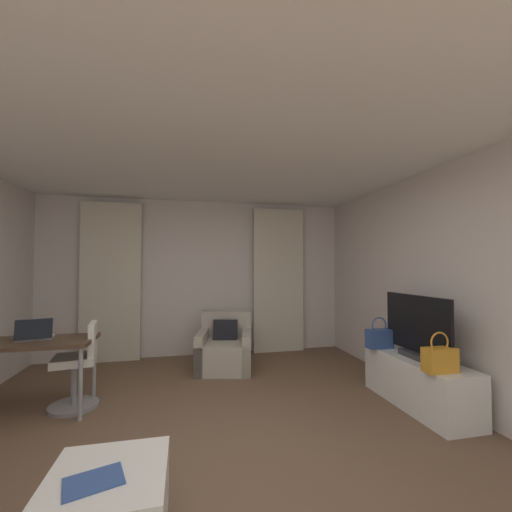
% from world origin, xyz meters
% --- Properties ---
extents(ground_plane, '(12.00, 12.00, 0.00)m').
position_xyz_m(ground_plane, '(0.00, 0.00, 0.00)').
color(ground_plane, brown).
extents(wall_window, '(5.12, 0.06, 2.60)m').
position_xyz_m(wall_window, '(0.00, 3.03, 1.30)').
color(wall_window, silver).
rests_on(wall_window, ground).
extents(wall_right, '(0.06, 6.12, 2.60)m').
position_xyz_m(wall_right, '(2.53, 0.00, 1.30)').
color(wall_right, silver).
rests_on(wall_right, ground).
extents(ceiling, '(5.12, 6.12, 0.06)m').
position_xyz_m(ceiling, '(0.00, 0.00, 2.63)').
color(ceiling, white).
rests_on(ceiling, wall_left).
extents(curtain_left_panel, '(0.90, 0.06, 2.50)m').
position_xyz_m(curtain_left_panel, '(-1.38, 2.90, 1.25)').
color(curtain_left_panel, beige).
rests_on(curtain_left_panel, ground).
extents(curtain_right_panel, '(0.90, 0.06, 2.50)m').
position_xyz_m(curtain_right_panel, '(1.38, 2.90, 1.25)').
color(curtain_right_panel, beige).
rests_on(curtain_right_panel, ground).
extents(armchair, '(0.91, 0.94, 0.78)m').
position_xyz_m(armchair, '(0.34, 2.17, 0.27)').
color(armchair, '#B2A899').
rests_on(armchair, ground).
extents(desk, '(1.23, 0.57, 0.74)m').
position_xyz_m(desk, '(-1.79, 1.15, 0.67)').
color(desk, '#4C3828').
rests_on(desk, ground).
extents(desk_chair, '(0.48, 0.48, 0.88)m').
position_xyz_m(desk_chair, '(-1.33, 1.23, 0.39)').
color(desk_chair, gray).
rests_on(desk_chair, ground).
extents(laptop, '(0.37, 0.31, 0.22)m').
position_xyz_m(laptop, '(-1.73, 1.19, 0.78)').
color(laptop, '#ADADB2').
rests_on(laptop, desk).
extents(coffee_table, '(0.62, 0.62, 0.38)m').
position_xyz_m(coffee_table, '(-0.64, -0.64, 0.19)').
color(coffee_table, white).
rests_on(coffee_table, ground).
extents(magazine_open, '(0.33, 0.28, 0.01)m').
position_xyz_m(magazine_open, '(-0.69, -0.71, 0.39)').
color(magazine_open, '#335193').
rests_on(magazine_open, coffee_table).
extents(tv_console, '(0.47, 1.27, 0.51)m').
position_xyz_m(tv_console, '(2.19, 0.47, 0.26)').
color(tv_console, white).
rests_on(tv_console, ground).
extents(tv_flatscreen, '(0.20, 0.95, 0.66)m').
position_xyz_m(tv_flatscreen, '(2.19, 0.47, 0.82)').
color(tv_flatscreen, '#333338').
rests_on(tv_flatscreen, tv_console).
extents(handbag_primary, '(0.30, 0.14, 0.37)m').
position_xyz_m(handbag_primary, '(2.03, 0.92, 0.63)').
color(handbag_primary, '#335193').
rests_on(handbag_primary, tv_console).
extents(handbag_secondary, '(0.30, 0.14, 0.37)m').
position_xyz_m(handbag_secondary, '(2.06, 0.02, 0.63)').
color(handbag_secondary, orange).
rests_on(handbag_secondary, tv_console).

